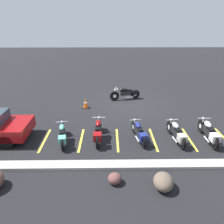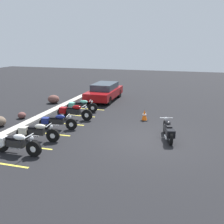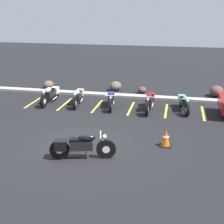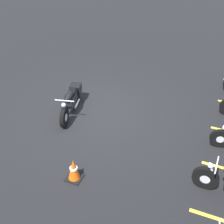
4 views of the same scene
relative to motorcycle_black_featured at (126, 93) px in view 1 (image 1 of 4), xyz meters
name	(u,v)px [view 1 (image 1 of 4)]	position (x,y,z in m)	size (l,w,h in m)	color
ground	(131,103)	(-0.22, 0.82, -0.45)	(60.00, 60.00, 0.00)	black
motorcycle_black_featured	(126,93)	(0.00, 0.00, 0.00)	(2.10, 0.82, 0.84)	black
parked_bike_0	(209,132)	(-3.34, 5.65, 0.00)	(0.60, 2.14, 0.84)	black
parked_bike_1	(177,133)	(-1.87, 5.65, -0.02)	(0.61, 2.02, 0.80)	black
parked_bike_2	(139,132)	(-0.17, 5.54, -0.04)	(0.68, 1.94, 0.77)	black
parked_bike_3	(98,131)	(1.71, 5.49, 0.00)	(0.60, 2.15, 0.85)	black
parked_bike_4	(62,135)	(3.31, 5.72, -0.04)	(0.68, 1.95, 0.77)	black
concrete_curb	(147,165)	(-0.22, 7.48, -0.39)	(18.00, 0.50, 0.12)	#A8A399
landscape_rock_1	(163,182)	(-0.57, 8.68, -0.18)	(0.81, 0.66, 0.54)	brown
landscape_rock_3	(115,179)	(1.03, 8.40, -0.26)	(0.48, 0.46, 0.38)	brown
traffic_cone	(86,103)	(2.68, 1.54, -0.16)	(0.40, 0.40, 0.62)	black
stall_line_1	(189,139)	(-2.55, 5.50, -0.45)	(0.10, 2.10, 0.00)	gold
stall_line_2	(153,139)	(-0.86, 5.50, -0.45)	(0.10, 2.10, 0.00)	gold
stall_line_3	(117,140)	(0.83, 5.50, -0.45)	(0.10, 2.10, 0.00)	gold
stall_line_4	(81,140)	(2.52, 5.50, -0.45)	(0.10, 2.10, 0.00)	gold
stall_line_5	(45,140)	(4.21, 5.50, -0.45)	(0.10, 2.10, 0.00)	gold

